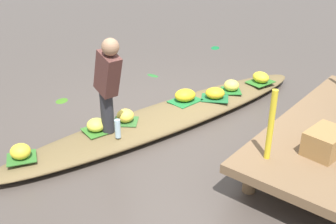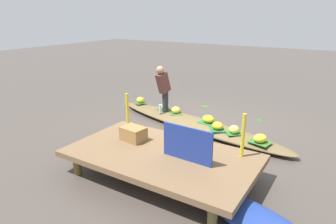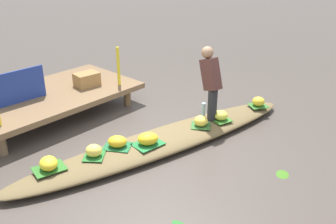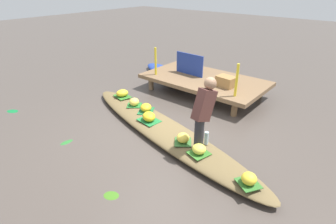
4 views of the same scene
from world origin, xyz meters
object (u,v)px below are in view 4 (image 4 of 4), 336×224
at_px(vendor_boat, 163,130).
at_px(banana_bunch_0, 183,138).
at_px(banana_bunch_3, 122,93).
at_px(banana_bunch_6, 146,107).
at_px(banana_bunch_5, 199,149).
at_px(market_banner, 189,64).
at_px(banana_bunch_1, 134,102).
at_px(banana_bunch_2, 249,179).
at_px(water_bottle, 206,138).
at_px(produce_crate, 226,81).
at_px(vendor_person, 204,110).
at_px(banana_bunch_4, 149,117).
at_px(moored_boat, 164,72).

height_order(vendor_boat, banana_bunch_0, banana_bunch_0).
height_order(banana_bunch_3, banana_bunch_6, banana_bunch_3).
relative_size(banana_bunch_5, market_banner, 0.26).
xyz_separation_m(vendor_boat, banana_bunch_1, (-1.13, 0.31, 0.19)).
height_order(banana_bunch_2, water_bottle, water_bottle).
height_order(banana_bunch_5, produce_crate, produce_crate).
xyz_separation_m(banana_bunch_5, water_bottle, (-0.06, 0.32, 0.03)).
bearing_deg(vendor_person, banana_bunch_0, -165.88).
distance_m(banana_bunch_2, banana_bunch_4, 2.44).
relative_size(vendor_boat, banana_bunch_6, 18.04).
relative_size(moored_boat, water_bottle, 8.49).
bearing_deg(banana_bunch_0, banana_bunch_5, -14.63).
relative_size(banana_bunch_4, produce_crate, 0.71).
bearing_deg(market_banner, banana_bunch_1, -89.05).
bearing_deg(banana_bunch_2, vendor_boat, 166.07).
xyz_separation_m(moored_boat, market_banner, (1.33, -0.48, 0.60)).
height_order(vendor_boat, moored_boat, moored_boat).
xyz_separation_m(vendor_person, water_bottle, (0.01, 0.13, -0.58)).
height_order(vendor_boat, market_banner, market_banner).
bearing_deg(banana_bunch_5, banana_bunch_2, -10.06).
bearing_deg(banana_bunch_3, banana_bunch_1, -16.58).
xyz_separation_m(banana_bunch_4, water_bottle, (1.37, 0.01, 0.02)).
xyz_separation_m(moored_boat, banana_bunch_2, (4.43, -3.36, 0.17)).
distance_m(banana_bunch_4, vendor_person, 1.49).
height_order(moored_boat, banana_bunch_5, banana_bunch_5).
height_order(banana_bunch_0, vendor_person, vendor_person).
bearing_deg(vendor_boat, moored_boat, 142.34).
relative_size(banana_bunch_4, vendor_person, 0.25).
relative_size(banana_bunch_0, market_banner, 0.26).
bearing_deg(moored_boat, produce_crate, 5.39).
bearing_deg(banana_bunch_3, banana_bunch_0, -16.61).
height_order(banana_bunch_6, market_banner, market_banner).
distance_m(vendor_boat, produce_crate, 2.23).
height_order(banana_bunch_4, market_banner, market_banner).
distance_m(banana_bunch_6, water_bottle, 1.75).
relative_size(banana_bunch_5, water_bottle, 0.99).
relative_size(banana_bunch_6, vendor_person, 0.23).
relative_size(banana_bunch_2, banana_bunch_6, 0.79).
height_order(banana_bunch_6, produce_crate, produce_crate).
bearing_deg(banana_bunch_2, water_bottle, 154.21).
bearing_deg(banana_bunch_5, market_banner, 128.44).
relative_size(vendor_boat, banana_bunch_2, 22.77).
bearing_deg(banana_bunch_1, vendor_person, -11.97).
xyz_separation_m(vendor_boat, banana_bunch_6, (-0.72, 0.27, 0.18)).
bearing_deg(banana_bunch_4, banana_bunch_6, 141.26).
distance_m(banana_bunch_3, banana_bunch_6, 1.04).
height_order(banana_bunch_4, produce_crate, produce_crate).
height_order(banana_bunch_5, banana_bunch_6, same).
bearing_deg(banana_bunch_3, moored_boat, 105.54).
xyz_separation_m(banana_bunch_5, banana_bunch_6, (-1.79, 0.60, -0.00)).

